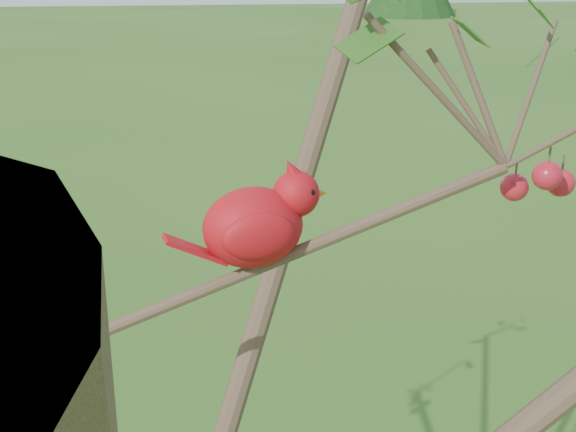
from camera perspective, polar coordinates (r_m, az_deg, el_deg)
The scene contains 2 objects.
crabapple_tree at distance 0.88m, azimuth -14.46°, elevation -3.91°, with size 2.35×2.05×2.95m.
cardinal at distance 0.97m, azimuth -2.35°, elevation -0.52°, with size 0.23×0.13×0.16m.
Camera 1 is at (0.13, -0.82, 2.46)m, focal length 45.00 mm.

